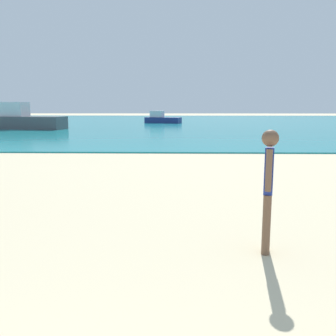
% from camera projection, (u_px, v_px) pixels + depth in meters
% --- Properties ---
extents(water, '(160.00, 60.00, 0.06)m').
position_uv_depth(water, '(171.00, 122.00, 44.90)').
color(water, teal).
rests_on(water, ground).
extents(person_standing, '(0.22, 0.36, 1.62)m').
position_uv_depth(person_standing, '(268.00, 184.00, 4.82)').
color(person_standing, brown).
rests_on(person_standing, ground).
extents(boat_near, '(6.65, 3.09, 2.17)m').
position_uv_depth(boat_near, '(23.00, 120.00, 30.65)').
color(boat_near, '#4C4C51').
rests_on(boat_near, water).
extents(boat_far, '(4.15, 2.50, 1.35)m').
position_uv_depth(boat_far, '(162.00, 119.00, 41.42)').
color(boat_far, navy).
rests_on(boat_far, water).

